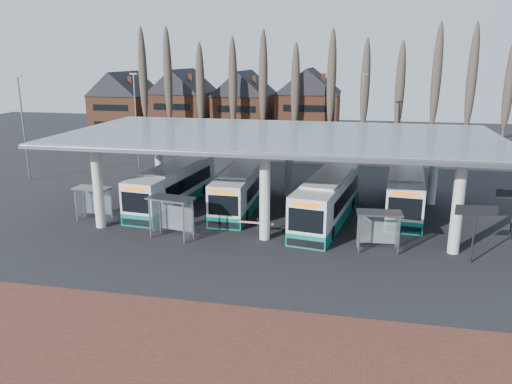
% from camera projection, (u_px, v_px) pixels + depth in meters
% --- Properties ---
extents(ground, '(140.00, 140.00, 0.00)m').
position_uv_depth(ground, '(257.00, 253.00, 31.22)').
color(ground, black).
rests_on(ground, ground).
extents(brick_strip, '(70.00, 10.00, 0.03)m').
position_uv_depth(brick_strip, '(196.00, 364.00, 19.89)').
color(brick_strip, brown).
rests_on(brick_strip, ground).
extents(station_canopy, '(32.00, 16.00, 6.34)m').
position_uv_depth(station_canopy, '(279.00, 142.00, 37.29)').
color(station_canopy, beige).
rests_on(station_canopy, ground).
extents(poplar_row, '(45.10, 1.10, 14.50)m').
position_uv_depth(poplar_row, '(313.00, 83.00, 60.09)').
color(poplar_row, '#473D33').
rests_on(poplar_row, ground).
extents(townhouse_row, '(36.80, 10.30, 12.25)m').
position_uv_depth(townhouse_row, '(214.00, 98.00, 74.34)').
color(townhouse_row, brown).
rests_on(townhouse_row, ground).
extents(lamp_post_a, '(0.80, 0.16, 10.17)m').
position_uv_depth(lamp_post_a, '(136.00, 119.00, 54.16)').
color(lamp_post_a, slate).
rests_on(lamp_post_a, ground).
extents(lamp_post_b, '(0.80, 0.16, 10.17)m').
position_uv_depth(lamp_post_b, '(361.00, 120.00, 53.19)').
color(lamp_post_b, slate).
rests_on(lamp_post_b, ground).
extents(lamp_post_d, '(0.80, 0.16, 10.17)m').
position_uv_depth(lamp_post_d, '(23.00, 126.00, 48.19)').
color(lamp_post_d, slate).
rests_on(lamp_post_d, ground).
extents(bus_0, '(3.66, 12.17, 3.33)m').
position_uv_depth(bus_0, '(174.00, 186.00, 41.01)').
color(bus_0, silver).
rests_on(bus_0, ground).
extents(bus_1, '(2.59, 11.70, 3.25)m').
position_uv_depth(bus_1, '(242.00, 188.00, 40.51)').
color(bus_1, silver).
rests_on(bus_1, ground).
extents(bus_2, '(4.51, 12.56, 3.42)m').
position_uv_depth(bus_2, '(328.00, 200.00, 36.99)').
color(bus_2, silver).
rests_on(bus_2, ground).
extents(bus_3, '(3.54, 12.24, 3.35)m').
position_uv_depth(bus_3, '(405.00, 190.00, 39.66)').
color(bus_3, silver).
rests_on(bus_3, ground).
extents(shelter_0, '(2.77, 1.50, 2.51)m').
position_uv_depth(shelter_0, '(94.00, 196.00, 37.17)').
color(shelter_0, gray).
rests_on(shelter_0, ground).
extents(shelter_1, '(3.29, 2.09, 2.83)m').
position_uv_depth(shelter_1, '(172.00, 208.00, 33.37)').
color(shelter_1, gray).
rests_on(shelter_1, ground).
extents(shelter_2, '(2.87, 1.62, 2.57)m').
position_uv_depth(shelter_2, '(378.00, 222.00, 31.15)').
color(shelter_2, gray).
rests_on(shelter_2, ground).
extents(info_sign_0, '(2.40, 0.44, 3.58)m').
position_uv_depth(info_sign_0, '(476.00, 215.00, 28.90)').
color(info_sign_0, black).
rests_on(info_sign_0, ground).
extents(barrier, '(2.38, 0.69, 1.19)m').
position_uv_depth(barrier, '(257.00, 224.00, 33.78)').
color(barrier, black).
rests_on(barrier, ground).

